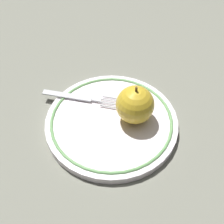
# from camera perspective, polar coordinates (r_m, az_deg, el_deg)

# --- Properties ---
(ground_plane) EXTENTS (2.00, 2.00, 0.00)m
(ground_plane) POSITION_cam_1_polar(r_m,az_deg,el_deg) (0.59, 1.33, -3.24)
(ground_plane) COLOR slate
(plate) EXTENTS (0.25, 0.25, 0.02)m
(plate) POSITION_cam_1_polar(r_m,az_deg,el_deg) (0.59, -0.00, -1.83)
(plate) COLOR white
(plate) RESTS_ON ground_plane
(apple_red_whole) EXTENTS (0.07, 0.07, 0.08)m
(apple_red_whole) POSITION_cam_1_polar(r_m,az_deg,el_deg) (0.56, 4.23, 1.34)
(apple_red_whole) COLOR gold
(apple_red_whole) RESTS_ON plate
(fork) EXTENTS (0.09, 0.18, 0.00)m
(fork) POSITION_cam_1_polar(r_m,az_deg,el_deg) (0.62, -4.95, 2.57)
(fork) COLOR silver
(fork) RESTS_ON plate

